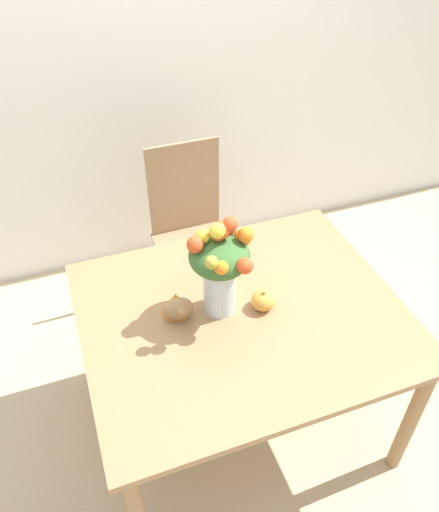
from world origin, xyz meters
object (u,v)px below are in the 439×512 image
object	(u,v)px
flower_vase	(220,266)
pumpkin	(263,301)
turkey_figurine	(177,305)
dining_chair_near_window	(192,232)

from	to	relation	value
flower_vase	pumpkin	world-z (taller)	flower_vase
turkey_figurine	dining_chair_near_window	xyz separation A→B (m)	(0.30, 0.78, -0.28)
flower_vase	pumpkin	bearing A→B (deg)	-19.61
pumpkin	flower_vase	bearing A→B (deg)	160.39
pumpkin	turkey_figurine	size ratio (longest dim) A/B	0.60
pumpkin	dining_chair_near_window	world-z (taller)	dining_chair_near_window
pumpkin	turkey_figurine	bearing A→B (deg)	165.80
flower_vase	dining_chair_near_window	size ratio (longest dim) A/B	0.43
turkey_figurine	flower_vase	bearing A→B (deg)	-8.86
turkey_figurine	pumpkin	bearing A→B (deg)	-14.20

